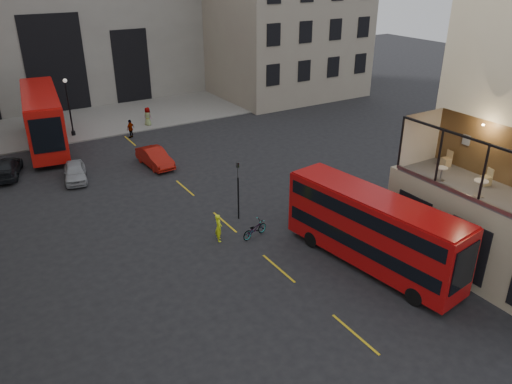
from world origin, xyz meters
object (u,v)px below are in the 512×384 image
pedestrian_b (58,126)px  bus_far (43,116)px  cafe_chair_c (486,180)px  car_c (6,168)px  car_a (75,172)px  pedestrian_c (131,129)px  pedestrian_d (148,117)px  cafe_table_far (441,172)px  traffic_light_near (238,183)px  cyclist (219,228)px  bicycle (255,229)px  car_b (155,158)px  street_lamp_b (70,111)px  cafe_table_mid (480,186)px  cafe_chair_d (446,161)px  bus_near (372,227)px

pedestrian_b → bus_far: bearing=-173.6°
cafe_chair_c → car_c: bearing=127.1°
car_a → pedestrian_c: pedestrian_c is taller
pedestrian_d → cafe_table_far: size_ratio=2.58×
traffic_light_near → cyclist: bearing=-142.7°
bicycle → pedestrian_b: pedestrian_b is taller
pedestrian_c → cyclist: bearing=52.2°
car_b → pedestrian_c: bearing=80.6°
car_b → cafe_table_far: (7.83, -20.47, 4.37)m
bus_far → pedestrian_b: bus_far is taller
street_lamp_b → cafe_table_mid: size_ratio=6.48×
traffic_light_near → bicycle: size_ratio=2.04×
cyclist → cafe_chair_c: 14.40m
traffic_light_near → pedestrian_c: size_ratio=2.26×
pedestrian_b → cafe_chair_d: bearing=-119.2°
bicycle → bus_near: bearing=-162.2°
street_lamp_b → cyclist: bearing=-83.6°
bus_far → pedestrian_d: 9.80m
street_lamp_b → cafe_table_far: (11.60, -31.34, 2.68)m
car_b → pedestrian_b: (-4.81, 11.87, 0.22)m
cafe_table_far → cafe_chair_d: size_ratio=0.82×
street_lamp_b → pedestrian_c: size_ratio=3.17×
car_c → cafe_chair_d: 30.90m
cyclist → cafe_table_far: 12.45m
bus_far → car_c: bearing=-127.0°
car_a → cafe_chair_c: (15.35, -22.41, 4.21)m
car_b → car_a: bearing=171.8°
street_lamp_b → pedestrian_c: street_lamp_b is taller
car_a → car_b: (6.04, -0.40, 0.06)m
car_a → car_c: car_c is taller
cafe_table_mid → cafe_chair_c: 1.61m
car_b → pedestrian_d: pedestrian_d is taller
bus_near → car_a: bus_near is taller
cafe_table_mid → pedestrian_c: bearing=103.3°
cyclist → cafe_chair_d: 13.15m
pedestrian_c → cafe_chair_d: (9.01, -27.03, 4.02)m
bus_far → cafe_table_far: 32.93m
bicycle → cafe_chair_c: size_ratio=2.15×
car_c → cafe_chair_d: (19.97, -23.21, 4.18)m
street_lamp_b → cafe_table_far: size_ratio=7.39×
bus_near → pedestrian_b: size_ratio=5.61×
bus_far → cafe_table_mid: bearing=-66.0°
pedestrian_c → cafe_table_mid: bearing=70.4°
bus_near → bus_far: size_ratio=0.84×
car_a → pedestrian_d: 13.55m
cyclist → pedestrian_b: 25.05m
cafe_table_mid → bicycle: bearing=127.4°
bicycle → cafe_table_mid: bearing=-157.1°
bus_near → cafe_chair_c: bearing=-29.4°
street_lamp_b → pedestrian_b: bearing=136.0°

